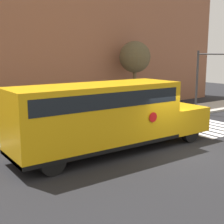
% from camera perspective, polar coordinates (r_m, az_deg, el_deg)
% --- Properties ---
extents(ground_plane, '(60.00, 60.00, 0.00)m').
position_cam_1_polar(ground_plane, '(14.70, 11.75, -7.15)').
color(ground_plane, black).
extents(sidewalk_strip, '(44.00, 3.00, 0.15)m').
position_cam_1_polar(sidewalk_strip, '(19.50, -2.36, -2.28)').
color(sidewalk_strip, '#B2ADA3').
rests_on(sidewalk_strip, ground).
extents(building_backdrop, '(32.00, 4.00, 12.23)m').
position_cam_1_polar(building_backdrop, '(24.76, -11.00, 14.35)').
color(building_backdrop, '#935B42').
rests_on(building_backdrop, ground).
extents(crosswalk_stripes, '(4.00, 3.20, 0.01)m').
position_cam_1_polar(crosswalk_stripes, '(19.77, 17.67, -2.82)').
color(crosswalk_stripes, white).
rests_on(crosswalk_stripes, ground).
extents(school_bus, '(10.04, 2.57, 3.14)m').
position_cam_1_polar(school_bus, '(13.89, -1.00, -0.41)').
color(school_bus, '#EAA80F').
rests_on(school_bus, ground).
extents(stop_sign, '(0.66, 0.10, 2.67)m').
position_cam_1_polar(stop_sign, '(21.21, 9.60, 3.22)').
color(stop_sign, '#38383A').
rests_on(stop_sign, ground).
extents(traffic_light, '(0.28, 3.80, 4.65)m').
position_cam_1_polar(traffic_light, '(22.84, 17.98, 6.90)').
color(traffic_light, '#38383A').
rests_on(traffic_light, ground).
extents(tree_near_sidewalk, '(2.41, 2.41, 5.38)m').
position_cam_1_polar(tree_near_sidewalk, '(24.35, 4.19, 9.90)').
color(tree_near_sidewalk, brown).
rests_on(tree_near_sidewalk, ground).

